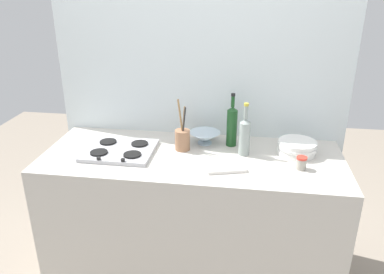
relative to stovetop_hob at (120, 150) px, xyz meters
name	(u,v)px	position (x,y,z in m)	size (l,w,h in m)	color
ground_plane	(192,273)	(0.44, 0.02, -0.91)	(6.00, 6.00, 0.00)	gray
counter_block	(192,218)	(0.44, 0.02, -0.46)	(1.80, 0.70, 0.90)	beige
backsplash_panel	(200,92)	(0.44, 0.40, 0.27)	(1.90, 0.06, 2.37)	silver
stovetop_hob	(120,150)	(0.00, 0.00, 0.00)	(0.41, 0.36, 0.04)	#B2B2B7
plate_stack	(297,148)	(1.06, 0.14, 0.03)	(0.23, 0.23, 0.08)	white
wine_bottle_leftmost	(245,135)	(0.75, 0.08, 0.11)	(0.07, 0.07, 0.32)	gray
wine_bottle_mid_left	(232,125)	(0.67, 0.21, 0.12)	(0.07, 0.07, 0.34)	#19471E
mixing_bowl	(205,137)	(0.50, 0.21, 0.03)	(0.20, 0.20, 0.08)	silver
utensil_crock	(182,139)	(0.37, 0.10, 0.06)	(0.09, 0.09, 0.32)	#996B4C
condiment_jar_front	(301,163)	(1.07, -0.07, 0.02)	(0.06, 0.06, 0.07)	#9E998C
cutting_board	(225,166)	(0.65, -0.11, 0.00)	(0.22, 0.15, 0.02)	silver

